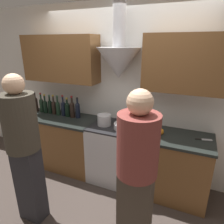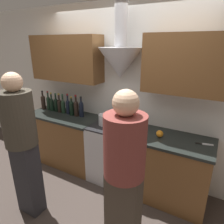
{
  "view_description": "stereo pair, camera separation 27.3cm",
  "coord_description": "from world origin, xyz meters",
  "px_view_note": "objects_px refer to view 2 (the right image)",
  "views": [
    {
      "loc": [
        1.03,
        -2.15,
        2.05
      ],
      "look_at": [
        0.0,
        0.22,
        1.14
      ],
      "focal_mm": 32.0,
      "sensor_mm": 36.0,
      "label": 1
    },
    {
      "loc": [
        1.27,
        -2.03,
        2.05
      ],
      "look_at": [
        0.0,
        0.22,
        1.14
      ],
      "focal_mm": 32.0,
      "sensor_mm": 36.0,
      "label": 2
    }
  ],
  "objects_px": {
    "wine_bottle_1": "(49,102)",
    "wine_bottle_8": "(76,108)",
    "wine_bottle_9": "(81,108)",
    "person_foreground_right": "(124,173)",
    "stock_pot": "(105,120)",
    "stove_range": "(115,153)",
    "person_foreground_left": "(22,142)",
    "orange_fruit": "(160,134)",
    "wine_bottle_7": "(72,107)",
    "wine_bottle_6": "(68,106)",
    "mixing_bowl": "(124,127)",
    "wine_bottle_4": "(59,105)",
    "wine_bottle_3": "(56,104)",
    "wine_bottle_0": "(43,101)",
    "wine_bottle_5": "(63,106)",
    "wine_bottle_2": "(52,104)"
  },
  "relations": [
    {
      "from": "person_foreground_right",
      "to": "wine_bottle_8",
      "type": "bearing_deg",
      "value": 142.86
    },
    {
      "from": "wine_bottle_5",
      "to": "wine_bottle_7",
      "type": "bearing_deg",
      "value": -0.37
    },
    {
      "from": "wine_bottle_5",
      "to": "wine_bottle_9",
      "type": "xyz_separation_m",
      "value": [
        0.38,
        0.02,
        0.01
      ]
    },
    {
      "from": "orange_fruit",
      "to": "person_foreground_left",
      "type": "xyz_separation_m",
      "value": [
        -1.28,
        -1.06,
        0.04
      ]
    },
    {
      "from": "wine_bottle_4",
      "to": "wine_bottle_7",
      "type": "height_order",
      "value": "wine_bottle_4"
    },
    {
      "from": "orange_fruit",
      "to": "wine_bottle_8",
      "type": "bearing_deg",
      "value": 176.46
    },
    {
      "from": "wine_bottle_0",
      "to": "wine_bottle_5",
      "type": "xyz_separation_m",
      "value": [
        0.48,
        0.0,
        -0.01
      ]
    },
    {
      "from": "mixing_bowl",
      "to": "wine_bottle_2",
      "type": "bearing_deg",
      "value": 176.26
    },
    {
      "from": "wine_bottle_1",
      "to": "person_foreground_right",
      "type": "xyz_separation_m",
      "value": [
        2.05,
        -1.08,
        -0.08
      ]
    },
    {
      "from": "wine_bottle_1",
      "to": "wine_bottle_6",
      "type": "bearing_deg",
      "value": -1.2
    },
    {
      "from": "wine_bottle_9",
      "to": "stock_pot",
      "type": "height_order",
      "value": "wine_bottle_9"
    },
    {
      "from": "wine_bottle_0",
      "to": "person_foreground_right",
      "type": "distance_m",
      "value": 2.41
    },
    {
      "from": "orange_fruit",
      "to": "person_foreground_right",
      "type": "bearing_deg",
      "value": -91.97
    },
    {
      "from": "wine_bottle_1",
      "to": "orange_fruit",
      "type": "height_order",
      "value": "wine_bottle_1"
    },
    {
      "from": "wine_bottle_4",
      "to": "wine_bottle_8",
      "type": "distance_m",
      "value": 0.38
    },
    {
      "from": "wine_bottle_7",
      "to": "wine_bottle_9",
      "type": "relative_size",
      "value": 0.94
    },
    {
      "from": "person_foreground_right",
      "to": "mixing_bowl",
      "type": "bearing_deg",
      "value": 115.99
    },
    {
      "from": "wine_bottle_1",
      "to": "wine_bottle_8",
      "type": "relative_size",
      "value": 0.95
    },
    {
      "from": "wine_bottle_1",
      "to": "wine_bottle_9",
      "type": "relative_size",
      "value": 1.01
    },
    {
      "from": "wine_bottle_3",
      "to": "stove_range",
      "type": "bearing_deg",
      "value": -3.72
    },
    {
      "from": "wine_bottle_2",
      "to": "stock_pot",
      "type": "height_order",
      "value": "wine_bottle_2"
    },
    {
      "from": "wine_bottle_9",
      "to": "wine_bottle_1",
      "type": "bearing_deg",
      "value": 179.71
    },
    {
      "from": "stove_range",
      "to": "wine_bottle_8",
      "type": "distance_m",
      "value": 0.97
    },
    {
      "from": "stove_range",
      "to": "wine_bottle_9",
      "type": "relative_size",
      "value": 2.65
    },
    {
      "from": "wine_bottle_8",
      "to": "person_foreground_right",
      "type": "bearing_deg",
      "value": -37.14
    },
    {
      "from": "stove_range",
      "to": "person_foreground_right",
      "type": "height_order",
      "value": "person_foreground_right"
    },
    {
      "from": "wine_bottle_3",
      "to": "orange_fruit",
      "type": "distance_m",
      "value": 1.9
    },
    {
      "from": "stock_pot",
      "to": "wine_bottle_4",
      "type": "bearing_deg",
      "value": 174.76
    },
    {
      "from": "wine_bottle_1",
      "to": "person_foreground_right",
      "type": "relative_size",
      "value": 0.2
    },
    {
      "from": "wine_bottle_9",
      "to": "stock_pot",
      "type": "bearing_deg",
      "value": -10.91
    },
    {
      "from": "wine_bottle_9",
      "to": "person_foreground_left",
      "type": "height_order",
      "value": "person_foreground_left"
    },
    {
      "from": "wine_bottle_1",
      "to": "wine_bottle_8",
      "type": "bearing_deg",
      "value": -1.91
    },
    {
      "from": "wine_bottle_0",
      "to": "mixing_bowl",
      "type": "height_order",
      "value": "wine_bottle_0"
    },
    {
      "from": "wine_bottle_0",
      "to": "stove_range",
      "type": "bearing_deg",
      "value": -2.36
    },
    {
      "from": "wine_bottle_1",
      "to": "wine_bottle_6",
      "type": "height_order",
      "value": "wine_bottle_6"
    },
    {
      "from": "wine_bottle_1",
      "to": "wine_bottle_9",
      "type": "height_order",
      "value": "wine_bottle_1"
    },
    {
      "from": "wine_bottle_6",
      "to": "wine_bottle_9",
      "type": "relative_size",
      "value": 1.03
    },
    {
      "from": "stock_pot",
      "to": "person_foreground_right",
      "type": "bearing_deg",
      "value": -51.04
    },
    {
      "from": "wine_bottle_2",
      "to": "wine_bottle_7",
      "type": "distance_m",
      "value": 0.45
    },
    {
      "from": "wine_bottle_6",
      "to": "wine_bottle_7",
      "type": "height_order",
      "value": "wine_bottle_6"
    },
    {
      "from": "wine_bottle_1",
      "to": "wine_bottle_3",
      "type": "relative_size",
      "value": 1.05
    },
    {
      "from": "wine_bottle_7",
      "to": "person_foreground_right",
      "type": "relative_size",
      "value": 0.19
    },
    {
      "from": "stock_pot",
      "to": "orange_fruit",
      "type": "distance_m",
      "value": 0.82
    },
    {
      "from": "person_foreground_left",
      "to": "stove_range",
      "type": "bearing_deg",
      "value": 60.2
    },
    {
      "from": "wine_bottle_9",
      "to": "orange_fruit",
      "type": "relative_size",
      "value": 3.75
    },
    {
      "from": "wine_bottle_5",
      "to": "stock_pot",
      "type": "bearing_deg",
      "value": -5.33
    },
    {
      "from": "wine_bottle_6",
      "to": "mixing_bowl",
      "type": "relative_size",
      "value": 1.17
    },
    {
      "from": "wine_bottle_8",
      "to": "wine_bottle_6",
      "type": "bearing_deg",
      "value": 176.28
    },
    {
      "from": "wine_bottle_1",
      "to": "orange_fruit",
      "type": "distance_m",
      "value": 2.09
    },
    {
      "from": "wine_bottle_2",
      "to": "wine_bottle_3",
      "type": "xyz_separation_m",
      "value": [
        0.09,
        0.02,
        0.0
      ]
    }
  ]
}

